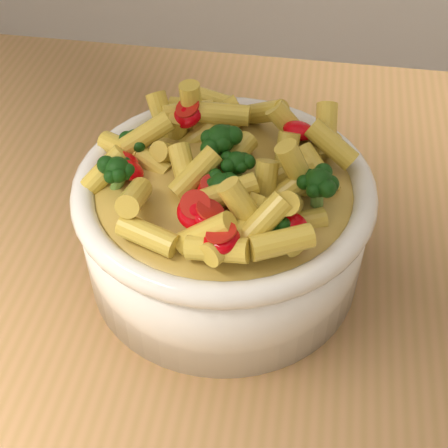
# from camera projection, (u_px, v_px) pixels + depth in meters

# --- Properties ---
(table) EXTENTS (1.20, 0.80, 0.90)m
(table) POSITION_uv_depth(u_px,v_px,m) (180.00, 336.00, 0.64)
(table) COLOR #A57447
(table) RESTS_ON ground
(serving_bowl) EXTENTS (0.25, 0.25, 0.11)m
(serving_bowl) POSITION_uv_depth(u_px,v_px,m) (224.00, 223.00, 0.54)
(serving_bowl) COLOR white
(serving_bowl) RESTS_ON table
(pasta_salad) EXTENTS (0.20, 0.20, 0.04)m
(pasta_salad) POSITION_uv_depth(u_px,v_px,m) (224.00, 163.00, 0.49)
(pasta_salad) COLOR #E7C249
(pasta_salad) RESTS_ON serving_bowl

